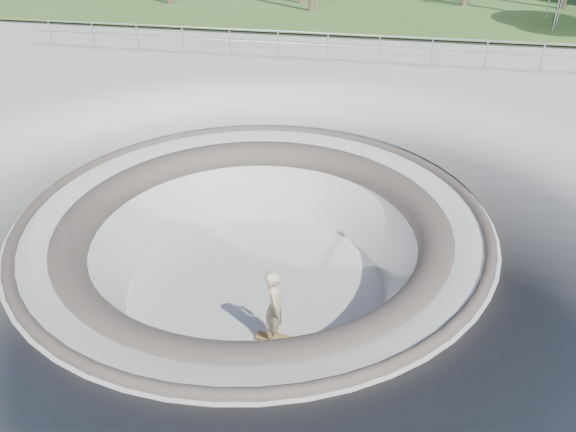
# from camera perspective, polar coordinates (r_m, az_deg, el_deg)

# --- Properties ---
(ground) EXTENTS (180.00, 180.00, 0.00)m
(ground) POSITION_cam_1_polar(r_m,az_deg,el_deg) (12.36, -3.47, 0.07)
(ground) COLOR #AFB0AA
(ground) RESTS_ON ground
(skate_bowl) EXTENTS (14.00, 14.00, 4.10)m
(skate_bowl) POSITION_cam_1_polar(r_m,az_deg,el_deg) (13.40, -3.23, -6.64)
(skate_bowl) COLOR #AFB0AA
(skate_bowl) RESTS_ON ground
(distant_hills) EXTENTS (103.20, 45.00, 28.60)m
(distant_hills) POSITION_cam_1_polar(r_m,az_deg,el_deg) (68.72, 12.46, 19.30)
(distant_hills) COLOR olive
(distant_hills) RESTS_ON ground
(safety_railing) EXTENTS (25.00, 0.06, 1.03)m
(safety_railing) POSITION_cam_1_polar(r_m,az_deg,el_deg) (23.10, 4.06, 16.88)
(safety_railing) COLOR #93959B
(safety_railing) RESTS_ON ground
(skateboard) EXTENTS (0.82, 0.25, 0.08)m
(skateboard) POSITION_cam_1_polar(r_m,az_deg,el_deg) (11.95, -1.27, -12.25)
(skateboard) COLOR brown
(skateboard) RESTS_ON ground
(skater) EXTENTS (0.51, 0.68, 1.67)m
(skater) POSITION_cam_1_polar(r_m,az_deg,el_deg) (11.38, -1.32, -9.12)
(skater) COLOR tan
(skater) RESTS_ON skateboard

